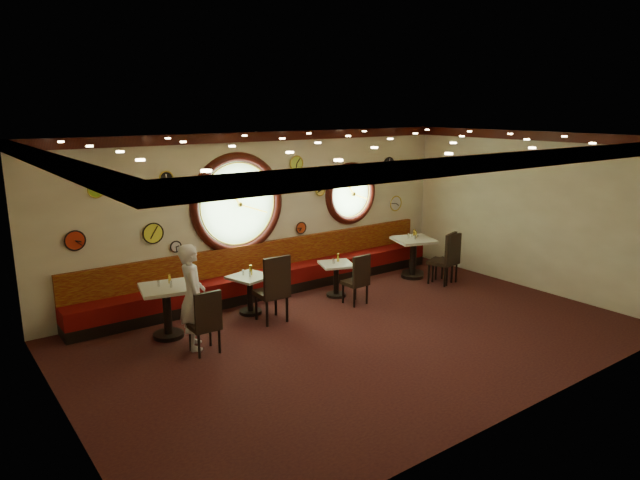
# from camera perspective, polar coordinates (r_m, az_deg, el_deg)

# --- Properties ---
(floor) EXTENTS (9.00, 6.00, 0.00)m
(floor) POSITION_cam_1_polar(r_m,az_deg,el_deg) (9.52, 4.04, -9.53)
(floor) COLOR black
(floor) RESTS_ON ground
(ceiling) EXTENTS (9.00, 6.00, 0.02)m
(ceiling) POSITION_cam_1_polar(r_m,az_deg,el_deg) (8.79, 4.38, 10.08)
(ceiling) COLOR #B88D34
(ceiling) RESTS_ON wall_back
(wall_back) EXTENTS (9.00, 0.02, 3.20)m
(wall_back) POSITION_cam_1_polar(r_m,az_deg,el_deg) (11.42, -5.59, 2.69)
(wall_back) COLOR beige
(wall_back) RESTS_ON floor
(wall_front) EXTENTS (9.00, 0.02, 3.20)m
(wall_front) POSITION_cam_1_polar(r_m,az_deg,el_deg) (7.10, 20.13, -4.63)
(wall_front) COLOR beige
(wall_front) RESTS_ON floor
(wall_left) EXTENTS (0.02, 6.00, 3.20)m
(wall_left) POSITION_cam_1_polar(r_m,az_deg,el_deg) (7.09, -24.85, -5.08)
(wall_left) COLOR beige
(wall_left) RESTS_ON floor
(wall_right) EXTENTS (0.02, 6.00, 3.20)m
(wall_right) POSITION_cam_1_polar(r_m,az_deg,el_deg) (12.37, 20.32, 2.74)
(wall_right) COLOR beige
(wall_right) RESTS_ON floor
(molding_back) EXTENTS (9.00, 0.10, 0.18)m
(molding_back) POSITION_cam_1_polar(r_m,az_deg,el_deg) (11.20, -5.63, 10.27)
(molding_back) COLOR black
(molding_back) RESTS_ON wall_back
(molding_front) EXTENTS (9.00, 0.10, 0.18)m
(molding_front) POSITION_cam_1_polar(r_m,az_deg,el_deg) (6.84, 20.79, 7.61)
(molding_front) COLOR black
(molding_front) RESTS_ON wall_back
(molding_left) EXTENTS (0.10, 6.00, 0.18)m
(molding_left) POSITION_cam_1_polar(r_m,az_deg,el_deg) (6.81, -25.67, 7.15)
(molding_left) COLOR black
(molding_left) RESTS_ON wall_back
(molding_right) EXTENTS (0.10, 6.00, 0.18)m
(molding_right) POSITION_cam_1_polar(r_m,az_deg,el_deg) (12.17, 20.77, 9.72)
(molding_right) COLOR black
(molding_right) RESTS_ON wall_back
(banquette_base) EXTENTS (8.00, 0.55, 0.20)m
(banquette_base) POSITION_cam_1_polar(r_m,az_deg,el_deg) (11.56, -4.71, -4.84)
(banquette_base) COLOR black
(banquette_base) RESTS_ON floor
(banquette_seat) EXTENTS (8.00, 0.55, 0.30)m
(banquette_seat) POSITION_cam_1_polar(r_m,az_deg,el_deg) (11.48, -4.73, -3.66)
(banquette_seat) COLOR #5B0708
(banquette_seat) RESTS_ON banquette_base
(banquette_back) EXTENTS (8.00, 0.10, 0.55)m
(banquette_back) POSITION_cam_1_polar(r_m,az_deg,el_deg) (11.56, -5.34, -1.50)
(banquette_back) COLOR #610A07
(banquette_back) RESTS_ON wall_back
(porthole_left_glass) EXTENTS (1.66, 0.02, 1.66)m
(porthole_left_glass) POSITION_cam_1_polar(r_m,az_deg,el_deg) (11.08, -8.28, 3.60)
(porthole_left_glass) COLOR #7CAC67
(porthole_left_glass) RESTS_ON wall_back
(porthole_left_frame) EXTENTS (1.98, 0.18, 1.98)m
(porthole_left_frame) POSITION_cam_1_polar(r_m,az_deg,el_deg) (11.07, -8.24, 3.59)
(porthole_left_frame) COLOR black
(porthole_left_frame) RESTS_ON wall_back
(porthole_left_ring) EXTENTS (1.61, 0.03, 1.61)m
(porthole_left_ring) POSITION_cam_1_polar(r_m,az_deg,el_deg) (11.05, -8.17, 3.57)
(porthole_left_ring) COLOR gold
(porthole_left_ring) RESTS_ON wall_back
(porthole_right_glass) EXTENTS (1.10, 0.02, 1.10)m
(porthole_right_glass) POSITION_cam_1_polar(r_m,az_deg,el_deg) (12.63, 3.03, 4.67)
(porthole_right_glass) COLOR #7CAC67
(porthole_right_glass) RESTS_ON wall_back
(porthole_right_frame) EXTENTS (1.38, 0.18, 1.38)m
(porthole_right_frame) POSITION_cam_1_polar(r_m,az_deg,el_deg) (12.62, 3.08, 4.66)
(porthole_right_frame) COLOR black
(porthole_right_frame) RESTS_ON wall_back
(porthole_right_ring) EXTENTS (1.09, 0.03, 1.09)m
(porthole_right_ring) POSITION_cam_1_polar(r_m,az_deg,el_deg) (12.59, 3.16, 4.64)
(porthole_right_ring) COLOR gold
(porthole_right_ring) RESTS_ON wall_back
(wall_clock_0) EXTENTS (0.32, 0.03, 0.32)m
(wall_clock_0) POSITION_cam_1_polar(r_m,az_deg,el_deg) (10.09, -23.31, -0.04)
(wall_clock_0) COLOR red
(wall_clock_0) RESTS_ON wall_back
(wall_clock_1) EXTENTS (0.22, 0.03, 0.22)m
(wall_clock_1) POSITION_cam_1_polar(r_m,az_deg,el_deg) (12.06, 0.01, 5.00)
(wall_clock_1) COLOR #FCD654
(wall_clock_1) RESTS_ON wall_back
(wall_clock_2) EXTENTS (0.20, 0.03, 0.20)m
(wall_clock_2) POSITION_cam_1_polar(r_m,az_deg,el_deg) (10.65, -14.25, -0.64)
(wall_clock_2) COLOR white
(wall_clock_2) RESTS_ON wall_back
(wall_clock_3) EXTENTS (0.30, 0.03, 0.30)m
(wall_clock_3) POSITION_cam_1_polar(r_m,az_deg,el_deg) (11.65, -2.40, 7.67)
(wall_clock_3) COLOR #C3E146
(wall_clock_3) RESTS_ON wall_back
(wall_clock_4) EXTENTS (0.24, 0.03, 0.24)m
(wall_clock_4) POSITION_cam_1_polar(r_m,az_deg,el_deg) (10.39, -15.15, 5.99)
(wall_clock_4) COLOR black
(wall_clock_4) RESTS_ON wall_back
(wall_clock_5) EXTENTS (0.24, 0.03, 0.24)m
(wall_clock_5) POSITION_cam_1_polar(r_m,az_deg,el_deg) (11.91, -1.93, 1.22)
(wall_clock_5) COLOR #CE4118
(wall_clock_5) RESTS_ON wall_back
(wall_clock_6) EXTENTS (0.28, 0.03, 0.28)m
(wall_clock_6) POSITION_cam_1_polar(r_m,az_deg,el_deg) (13.25, 6.89, 7.61)
(wall_clock_6) COLOR black
(wall_clock_6) RESTS_ON wall_back
(wall_clock_7) EXTENTS (0.36, 0.03, 0.36)m
(wall_clock_7) POSITION_cam_1_polar(r_m,az_deg,el_deg) (10.45, -16.36, 0.66)
(wall_clock_7) COLOR #F6FA37
(wall_clock_7) RESTS_ON wall_back
(wall_clock_8) EXTENTS (0.26, 0.03, 0.26)m
(wall_clock_8) POSITION_cam_1_polar(r_m,az_deg,el_deg) (10.04, -21.51, 4.71)
(wall_clock_8) COLOR #8DC226
(wall_clock_8) RESTS_ON wall_back
(wall_clock_9) EXTENTS (0.34, 0.03, 0.34)m
(wall_clock_9) POSITION_cam_1_polar(r_m,az_deg,el_deg) (13.54, 7.55, 3.65)
(wall_clock_9) COLOR white
(wall_clock_9) RESTS_ON wall_back
(table_a) EXTENTS (0.93, 0.93, 0.86)m
(table_a) POSITION_cam_1_polar(r_m,az_deg,el_deg) (9.59, -15.07, -6.32)
(table_a) COLOR black
(table_a) RESTS_ON floor
(table_b) EXTENTS (0.79, 0.79, 0.71)m
(table_b) POSITION_cam_1_polar(r_m,az_deg,el_deg) (10.41, -7.02, -4.95)
(table_b) COLOR black
(table_b) RESTS_ON floor
(table_c) EXTENTS (0.79, 0.79, 0.68)m
(table_c) POSITION_cam_1_polar(r_m,az_deg,el_deg) (11.26, 1.64, -3.56)
(table_c) COLOR black
(table_c) RESTS_ON floor
(table_d) EXTENTS (0.96, 0.96, 0.84)m
(table_d) POSITION_cam_1_polar(r_m,az_deg,el_deg) (12.84, 9.36, -1.15)
(table_d) COLOR black
(table_d) RESTS_ON floor
(table_e) EXTENTS (1.00, 1.00, 0.87)m
(table_e) POSITION_cam_1_polar(r_m,az_deg,el_deg) (12.62, 9.29, -1.30)
(table_e) COLOR black
(table_e) RESTS_ON floor
(chair_a) EXTENTS (0.43, 0.43, 0.62)m
(chair_a) POSITION_cam_1_polar(r_m,az_deg,el_deg) (8.80, -11.32, -7.67)
(chair_a) COLOR black
(chair_a) RESTS_ON floor
(chair_b) EXTENTS (0.52, 0.52, 0.75)m
(chair_b) POSITION_cam_1_polar(r_m,az_deg,el_deg) (9.85, -4.61, -4.48)
(chair_b) COLOR black
(chair_b) RESTS_ON floor
(chair_c) EXTENTS (0.43, 0.43, 0.61)m
(chair_c) POSITION_cam_1_polar(r_m,az_deg,el_deg) (10.76, 3.85, -3.64)
(chair_c) COLOR black
(chair_c) RESTS_ON floor
(chair_d) EXTENTS (0.51, 0.51, 0.67)m
(chair_d) POSITION_cam_1_polar(r_m,az_deg,el_deg) (12.32, 12.81, -1.49)
(chair_d) COLOR black
(chair_d) RESTS_ON floor
(chair_e) EXTENTS (0.59, 0.59, 0.69)m
(chair_e) POSITION_cam_1_polar(r_m,az_deg,el_deg) (12.23, 12.46, -1.47)
(chair_e) COLOR black
(chair_e) RESTS_ON floor
(condiment_a_salt) EXTENTS (0.04, 0.04, 0.11)m
(condiment_a_salt) POSITION_cam_1_polar(r_m,az_deg,el_deg) (9.50, -15.84, -4.20)
(condiment_a_salt) COLOR silver
(condiment_a_salt) RESTS_ON table_a
(condiment_b_salt) EXTENTS (0.04, 0.04, 0.10)m
(condiment_b_salt) POSITION_cam_1_polar(r_m,az_deg,el_deg) (10.37, -7.70, -3.24)
(condiment_b_salt) COLOR silver
(condiment_b_salt) RESTS_ON table_b
(condiment_c_salt) EXTENTS (0.04, 0.04, 0.11)m
(condiment_c_salt) POSITION_cam_1_polar(r_m,az_deg,el_deg) (11.15, 1.35, -2.11)
(condiment_c_salt) COLOR silver
(condiment_c_salt) RESTS_ON table_c
(condiment_d_salt) EXTENTS (0.03, 0.03, 0.09)m
(condiment_d_salt) POSITION_cam_1_polar(r_m,az_deg,el_deg) (12.73, 9.15, 0.38)
(condiment_d_salt) COLOR silver
(condiment_d_salt) RESTS_ON table_d
(condiment_a_pepper) EXTENTS (0.04, 0.04, 0.11)m
(condiment_a_pepper) POSITION_cam_1_polar(r_m,az_deg,el_deg) (9.40, -14.68, -4.29)
(condiment_a_pepper) COLOR silver
(condiment_a_pepper) RESTS_ON table_a
(condiment_b_pepper) EXTENTS (0.04, 0.04, 0.10)m
(condiment_b_pepper) POSITION_cam_1_polar(r_m,az_deg,el_deg) (10.25, -7.03, -3.39)
(condiment_b_pepper) COLOR silver
(condiment_b_pepper) RESTS_ON table_b
(condiment_c_pepper) EXTENTS (0.03, 0.03, 0.09)m
(condiment_c_pepper) POSITION_cam_1_polar(r_m,az_deg,el_deg) (11.17, 1.44, -2.13)
(condiment_c_pepper) COLOR #B8B8BC
(condiment_c_pepper) RESTS_ON table_c
(condiment_d_pepper) EXTENTS (0.03, 0.03, 0.09)m
(condiment_d_pepper) POSITION_cam_1_polar(r_m,az_deg,el_deg) (12.75, 9.75, 0.36)
(condiment_d_pepper) COLOR silver
(condiment_d_pepper) RESTS_ON table_d
(condiment_a_bottle) EXTENTS (0.05, 0.05, 0.15)m
(condiment_a_bottle) POSITION_cam_1_polar(r_m,az_deg,el_deg) (9.63, -14.80, -3.76)
(condiment_a_bottle) COLOR gold
(condiment_a_bottle) RESTS_ON table_a
(condiment_b_bottle) EXTENTS (0.06, 0.06, 0.18)m
(condiment_b_bottle) POSITION_cam_1_polar(r_m,az_deg,el_deg) (10.35, -6.94, -3.00)
(condiment_b_bottle) COLOR gold
(condiment_b_bottle) RESTS_ON table_b
(condiment_c_bottle) EXTENTS (0.05, 0.05, 0.17)m
(condiment_c_bottle) POSITION_cam_1_polar(r_m,az_deg,el_deg) (11.29, 1.82, -1.75)
(condiment_c_bottle) COLOR gold
(condiment_c_bottle) RESTS_ON table_c
(condiment_d_bottle) EXTENTS (0.05, 0.05, 0.17)m
(condiment_d_bottle) POSITION_cam_1_polar(r_m,az_deg,el_deg) (12.84, 9.41, 0.67)
(condiment_d_bottle) COLOR gold
(condiment_d_bottle) RESTS_ON table_d
(condiment_e_salt) EXTENTS (0.04, 0.04, 0.11)m
(condiment_e_salt) POSITION_cam_1_polar(r_m,az_deg,el_deg) (12.56, 8.83, 0.42)
(condiment_e_salt) COLOR silver
(condiment_e_salt) RESTS_ON table_e
(condiment_e_pepper) EXTENTS (0.04, 0.04, 0.10)m
(condiment_e_pepper) POSITION_cam_1_polar(r_m,az_deg,el_deg) (12.49, 9.50, 0.29)
(condiment_e_pepper) COLOR silver
(condiment_e_pepper) RESTS_ON table_e
(condiment_e_bottle) EXTENTS (0.05, 0.05, 0.15)m
(condiment_e_bottle) POSITION_cam_1_polar(r_m,az_deg,el_deg) (12.62, 9.55, 0.54)
(condiment_e_bottle) COLOR yellow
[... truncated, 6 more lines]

